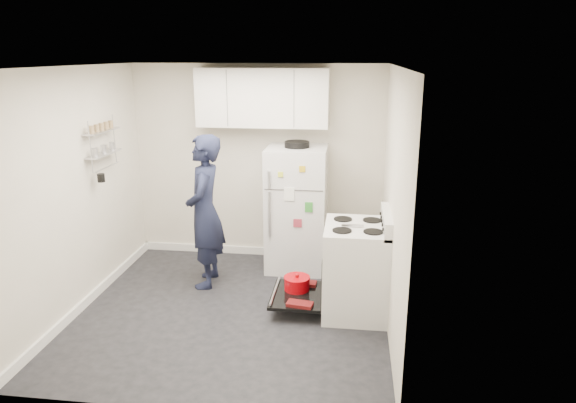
# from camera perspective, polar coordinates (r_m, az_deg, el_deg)

# --- Properties ---
(room) EXTENTS (3.21, 3.21, 2.51)m
(room) POSITION_cam_1_polar(r_m,az_deg,el_deg) (5.16, -6.79, 0.17)
(room) COLOR black
(room) RESTS_ON ground
(electric_range) EXTENTS (0.66, 0.76, 1.10)m
(electric_range) POSITION_cam_1_polar(r_m,az_deg,el_deg) (5.38, 7.41, -7.55)
(electric_range) COLOR silver
(electric_range) RESTS_ON ground
(open_oven_door) EXTENTS (0.55, 0.70, 0.22)m
(open_oven_door) POSITION_cam_1_polar(r_m,az_deg,el_deg) (5.56, 1.06, -9.80)
(open_oven_door) COLOR black
(open_oven_door) RESTS_ON ground
(refrigerator) EXTENTS (0.72, 0.74, 1.61)m
(refrigerator) POSITION_cam_1_polar(r_m,az_deg,el_deg) (6.34, 0.97, -0.74)
(refrigerator) COLOR silver
(refrigerator) RESTS_ON ground
(upper_cabinets) EXTENTS (1.60, 0.33, 0.70)m
(upper_cabinets) POSITION_cam_1_polar(r_m,az_deg,el_deg) (6.32, -2.84, 11.46)
(upper_cabinets) COLOR silver
(upper_cabinets) RESTS_ON room
(wall_shelf_rack) EXTENTS (0.14, 0.60, 0.61)m
(wall_shelf_rack) POSITION_cam_1_polar(r_m,az_deg,el_deg) (6.00, -19.90, 6.17)
(wall_shelf_rack) COLOR #B2B2B7
(wall_shelf_rack) RESTS_ON room
(person) EXTENTS (0.48, 0.68, 1.76)m
(person) POSITION_cam_1_polar(r_m,az_deg,el_deg) (5.91, -9.23, -1.14)
(person) COLOR black
(person) RESTS_ON ground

